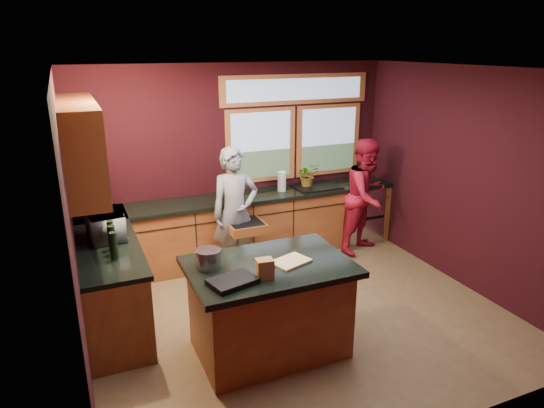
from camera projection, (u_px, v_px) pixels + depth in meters
floor at (298, 313)px, 5.54m from camera, size 4.50×4.50×0.00m
room_shell at (236, 158)px, 5.04m from camera, size 4.52×4.02×2.71m
back_counter at (259, 225)px, 6.95m from camera, size 4.50×0.64×0.93m
left_counter at (109, 276)px, 5.41m from camera, size 0.64×2.30×0.93m
island at (269, 307)px, 4.74m from camera, size 1.55×1.05×0.95m
person_grey at (235, 213)px, 6.25m from camera, size 0.64×0.43×1.72m
person_red at (367, 196)px, 7.00m from camera, size 1.01×0.92×1.68m
microwave at (106, 225)px, 5.21m from camera, size 0.41×0.56×0.29m
potted_plant at (308, 175)px, 7.09m from camera, size 0.32×0.27×0.35m
paper_towel at (282, 181)px, 6.90m from camera, size 0.12×0.12×0.28m
cutting_board at (291, 261)px, 4.62m from camera, size 0.41×0.35×0.02m
stock_pot at (208, 259)px, 4.49m from camera, size 0.24×0.24×0.18m
paper_bag at (265, 269)px, 4.29m from camera, size 0.16×0.14×0.18m
black_tray at (233, 281)px, 4.20m from camera, size 0.46×0.37×0.05m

